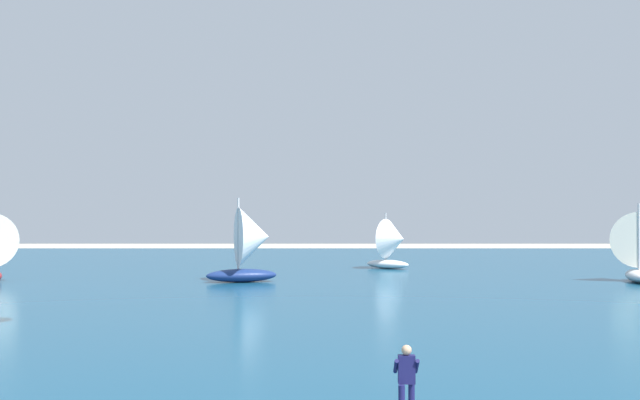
# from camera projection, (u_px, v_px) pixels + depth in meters

# --- Properties ---
(ocean) EXTENTS (160.00, 90.00, 0.10)m
(ocean) POSITION_uv_depth(u_px,v_px,m) (309.00, 283.00, 49.40)
(ocean) COLOR navy
(ocean) RESTS_ON ground
(kitesurfer) EXTENTS (0.72, 1.96, 1.67)m
(kitesurfer) POSITION_uv_depth(u_px,v_px,m) (410.00, 397.00, 16.40)
(kitesurfer) COLOR white
(kitesurfer) RESTS_ON ocean
(sailboat_leading) EXTENTS (3.94, 3.67, 4.37)m
(sailboat_leading) POSITION_uv_depth(u_px,v_px,m) (396.00, 243.00, 60.79)
(sailboat_leading) COLOR white
(sailboat_leading) RESTS_ON ocean
(sailboat_mid_left) EXTENTS (3.84, 4.42, 5.01)m
(sailboat_mid_left) POSITION_uv_depth(u_px,v_px,m) (639.00, 246.00, 50.08)
(sailboat_mid_left) COLOR silver
(sailboat_mid_left) RESTS_ON ocean
(sailboat_center_horizon) EXTENTS (4.76, 4.17, 5.36)m
(sailboat_center_horizon) POSITION_uv_depth(u_px,v_px,m) (254.00, 243.00, 49.72)
(sailboat_center_horizon) COLOR navy
(sailboat_center_horizon) RESTS_ON ocean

